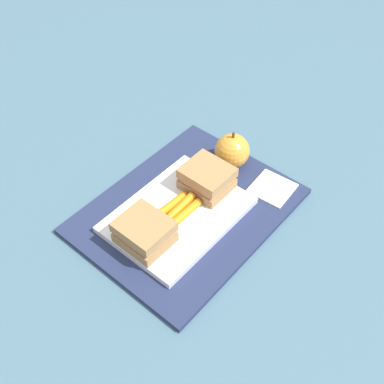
{
  "coord_description": "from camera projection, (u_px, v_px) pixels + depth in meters",
  "views": [
    {
      "loc": [
        -0.41,
        -0.36,
        0.65
      ],
      "look_at": [
        0.01,
        0.0,
        0.04
      ],
      "focal_mm": 45.39,
      "sensor_mm": 36.0,
      "label": 1
    }
  ],
  "objects": [
    {
      "name": "ground_plane",
      "position": [
        187.0,
        212.0,
        0.85
      ],
      "size": [
        2.4,
        2.4,
        0.0
      ],
      "primitive_type": "plane",
      "color": "#42667A"
    },
    {
      "name": "lunchbag_mat",
      "position": [
        187.0,
        210.0,
        0.84
      ],
      "size": [
        0.36,
        0.28,
        0.01
      ],
      "primitive_type": "cube",
      "color": "navy",
      "rests_on": "ground_plane"
    },
    {
      "name": "food_tray",
      "position": [
        178.0,
        215.0,
        0.82
      ],
      "size": [
        0.23,
        0.17,
        0.01
      ],
      "primitive_type": "cube",
      "color": "white",
      "rests_on": "lunchbag_mat"
    },
    {
      "name": "sandwich_half_left",
      "position": [
        144.0,
        232.0,
        0.76
      ],
      "size": [
        0.07,
        0.08,
        0.04
      ],
      "color": "#9E7A4C",
      "rests_on": "food_tray"
    },
    {
      "name": "sandwich_half_right",
      "position": [
        207.0,
        178.0,
        0.84
      ],
      "size": [
        0.07,
        0.08,
        0.04
      ],
      "color": "#9E7A4C",
      "rests_on": "food_tray"
    },
    {
      "name": "carrot_sticks_bundle",
      "position": [
        178.0,
        210.0,
        0.81
      ],
      "size": [
        0.08,
        0.04,
        0.02
      ],
      "color": "orange",
      "rests_on": "food_tray"
    },
    {
      "name": "apple",
      "position": [
        232.0,
        151.0,
        0.89
      ],
      "size": [
        0.07,
        0.07,
        0.08
      ],
      "color": "gold",
      "rests_on": "lunchbag_mat"
    },
    {
      "name": "paper_napkin",
      "position": [
        272.0,
        188.0,
        0.87
      ],
      "size": [
        0.07,
        0.07,
        0.0
      ],
      "primitive_type": "cube",
      "rotation": [
        0.0,
        0.0,
        0.07
      ],
      "color": "white",
      "rests_on": "lunchbag_mat"
    }
  ]
}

